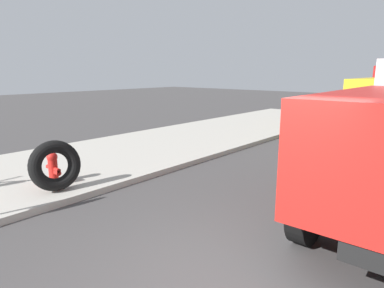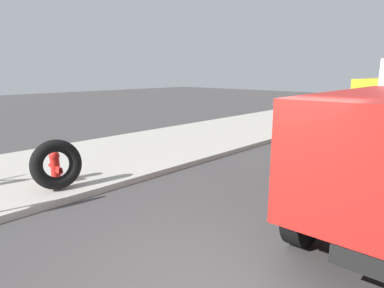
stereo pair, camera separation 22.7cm
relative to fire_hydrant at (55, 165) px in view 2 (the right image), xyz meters
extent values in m
plane|color=#423F3F|center=(-0.27, -5.15, -0.54)|extent=(80.00, 80.00, 0.00)
cube|color=#ADA89E|center=(-0.27, 1.35, -0.47)|extent=(36.00, 5.00, 0.15)
cylinder|color=red|center=(0.00, 0.01, -0.11)|extent=(0.21, 0.21, 0.56)
sphere|color=red|center=(0.00, 0.01, 0.23)|extent=(0.24, 0.24, 0.24)
cylinder|color=red|center=(0.00, -0.18, -0.05)|extent=(0.09, 0.17, 0.09)
cylinder|color=red|center=(0.00, 0.20, -0.05)|extent=(0.09, 0.17, 0.09)
cylinder|color=red|center=(0.00, -0.18, -0.11)|extent=(0.11, 0.17, 0.11)
torus|color=black|center=(-0.22, -0.56, 0.17)|extent=(1.16, 0.62, 1.14)
cylinder|color=black|center=(6.08, -5.33, 0.01)|extent=(1.11, 0.33, 1.10)
cylinder|color=black|center=(1.48, -5.47, 0.01)|extent=(1.11, 0.33, 1.10)
cylinder|color=black|center=(17.08, -2.73, 0.01)|extent=(1.11, 0.32, 1.10)
cylinder|color=black|center=(12.48, -2.83, 0.01)|extent=(1.11, 0.32, 1.10)
camera|label=1|loc=(-3.46, -7.34, 2.18)|focal=31.03mm
camera|label=2|loc=(-3.30, -7.51, 2.18)|focal=31.03mm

